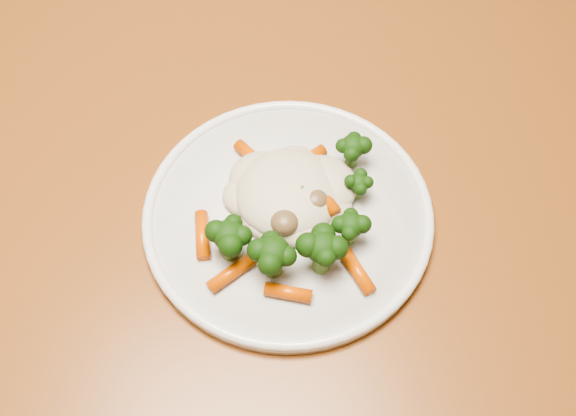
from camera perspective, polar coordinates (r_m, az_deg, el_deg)
The scene contains 3 objects.
dining_table at distance 0.74m, azimuth -6.39°, elevation -8.10°, with size 1.31×0.99×0.75m.
plate at distance 0.66m, azimuth 0.00°, elevation -0.67°, with size 0.26×0.26×0.01m, color white.
meal at distance 0.64m, azimuth 0.43°, elevation 0.15°, with size 0.16×0.17×0.04m.
Camera 1 is at (0.00, 0.01, 1.32)m, focal length 45.00 mm.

